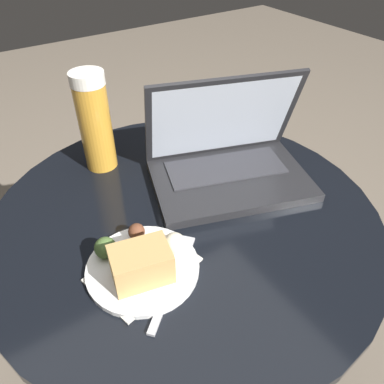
% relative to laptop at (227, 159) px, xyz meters
% --- Properties ---
extents(ground_plane, '(6.00, 6.00, 0.00)m').
position_rel_laptop_xyz_m(ground_plane, '(-0.14, -0.05, -0.61)').
color(ground_plane, '#726656').
extents(table, '(0.75, 0.75, 0.56)m').
position_rel_laptop_xyz_m(table, '(-0.14, -0.05, -0.21)').
color(table, black).
rests_on(table, ground_plane).
extents(napkin, '(0.19, 0.15, 0.00)m').
position_rel_laptop_xyz_m(napkin, '(-0.27, -0.13, -0.04)').
color(napkin, silver).
rests_on(napkin, table).
extents(laptop, '(0.37, 0.31, 0.22)m').
position_rel_laptop_xyz_m(laptop, '(0.00, 0.00, 0.00)').
color(laptop, '#232326').
rests_on(laptop, table).
extents(beer_glass, '(0.07, 0.07, 0.21)m').
position_rel_laptop_xyz_m(beer_glass, '(-0.20, 0.19, 0.06)').
color(beer_glass, gold).
rests_on(beer_glass, table).
extents(snack_plate, '(0.18, 0.18, 0.07)m').
position_rel_laptop_xyz_m(snack_plate, '(-0.27, -0.13, -0.02)').
color(snack_plate, white).
rests_on(snack_plate, table).
extents(fork, '(0.16, 0.14, 0.00)m').
position_rel_laptop_xyz_m(fork, '(-0.23, -0.16, -0.04)').
color(fork, silver).
rests_on(fork, table).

